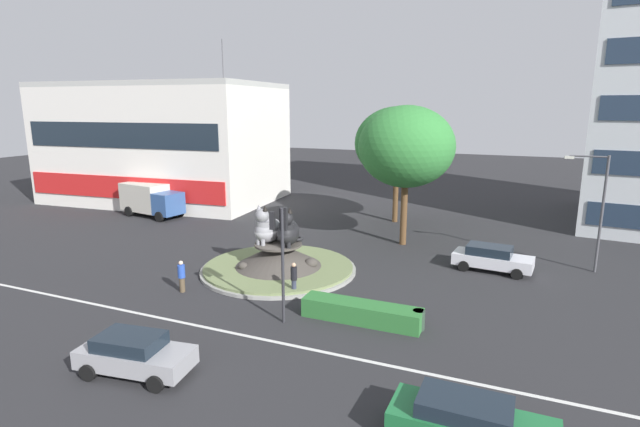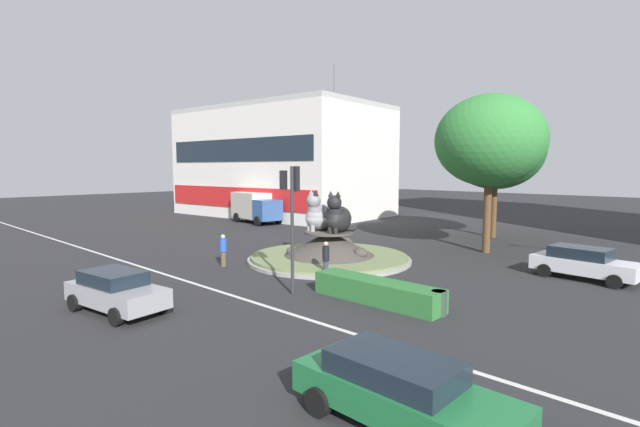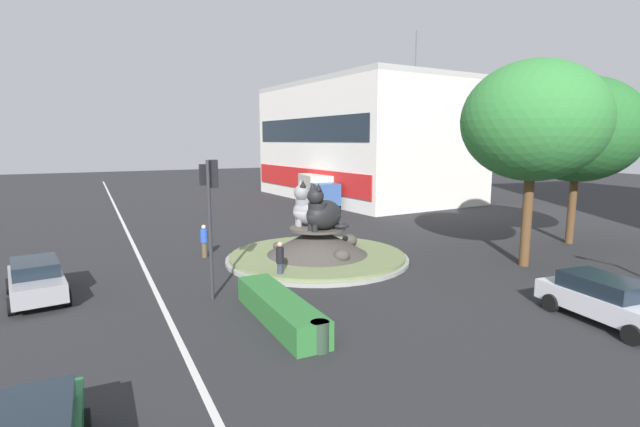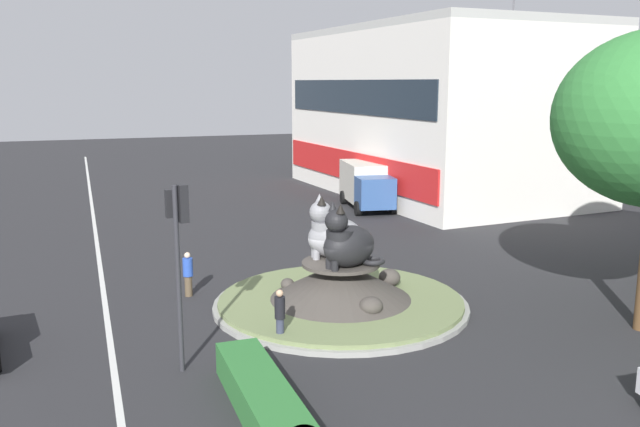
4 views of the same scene
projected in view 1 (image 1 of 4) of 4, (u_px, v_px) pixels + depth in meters
The scene contains 18 objects.
ground_plane at pixel (279, 271), 29.59m from camera, with size 160.00×160.00×0.00m, color #28282B.
lane_centreline at pixel (195, 325), 22.23m from camera, with size 112.00×0.20×0.01m, color silver.
roundabout_island at pixel (279, 260), 29.46m from camera, with size 9.38×9.38×1.71m.
cat_statue_grey at pixel (267, 228), 29.23m from camera, with size 1.90×2.51×2.40m.
cat_statue_black at pixel (288, 231), 28.71m from camera, with size 1.78×2.55×2.36m.
traffic_light_mast at pixel (281, 240), 21.78m from camera, with size 0.71×0.61×5.40m.
shophouse_block at pixel (166, 142), 51.17m from camera, with size 23.48×15.66×16.24m.
clipped_hedge_strip at pixel (361, 312), 22.53m from camera, with size 5.60×1.20×0.90m, color #2D7033.
broadleaf_tree_behind_island at pixel (406, 147), 33.71m from camera, with size 6.67×6.67×9.86m.
second_tree_near_tower at pixel (397, 143), 40.63m from camera, with size 7.12×7.12×9.77m.
streetlight_arm at pixel (598, 205), 28.59m from camera, with size 2.36×0.24×7.02m.
pedestrian_black_shirt at pixel (294, 278), 25.65m from camera, with size 0.34×0.34×1.76m.
pedestrian_blue_shirt at pixel (182, 276), 26.02m from camera, with size 0.39×0.39×1.75m.
sedan_on_far_lane at pixel (492, 258), 29.41m from camera, with size 4.72×2.37×1.54m.
hatchback_near_shophouse at pixel (134, 354), 18.07m from camera, with size 4.43×2.44×1.52m.
parked_car_right at pixel (470, 422), 14.19m from camera, with size 4.80×2.04×1.47m.
delivery_box_truck at pixel (151, 199), 43.82m from camera, with size 6.48×3.32×2.93m.
litter_bin at pixel (419, 320), 21.74m from camera, with size 0.56×0.56×0.90m.
Camera 1 is at (13.29, -24.93, 9.80)m, focal length 27.35 mm.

